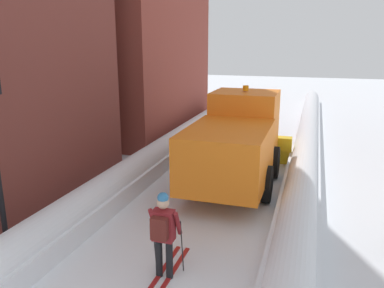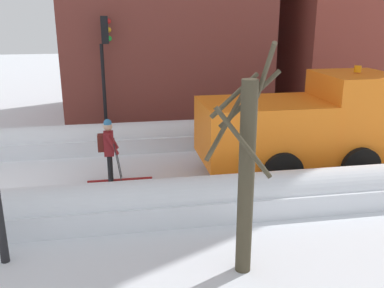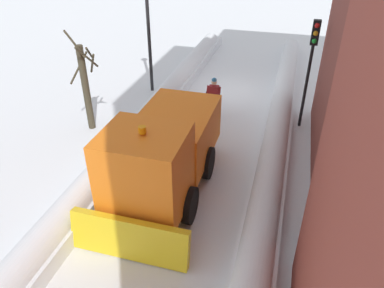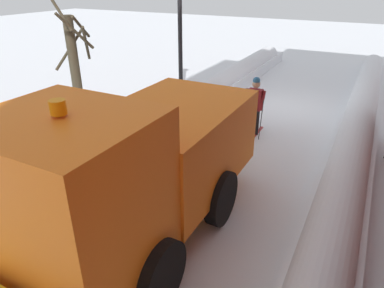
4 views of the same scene
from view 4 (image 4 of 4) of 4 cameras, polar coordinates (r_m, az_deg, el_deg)
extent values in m
cube|color=orange|center=(7.02, -2.90, 0.19)|extent=(2.30, 3.40, 1.60)
cube|color=orange|center=(5.03, -18.86, -8.02)|extent=(2.20, 2.00, 2.30)
cube|color=black|center=(4.30, -28.89, -8.24)|extent=(1.85, 0.06, 1.01)
cylinder|color=orange|center=(4.48, -21.16, 5.66)|extent=(0.20, 0.20, 0.18)
cylinder|color=black|center=(5.36, -5.17, -20.76)|extent=(0.25, 1.10, 1.10)
cylinder|color=black|center=(6.61, -22.69, -12.54)|extent=(0.25, 1.10, 1.10)
cylinder|color=black|center=(6.85, 4.83, -8.83)|extent=(0.25, 1.10, 1.10)
cylinder|color=black|center=(7.87, -10.77, -4.28)|extent=(0.25, 1.10, 1.10)
cylinder|color=black|center=(10.82, 10.56, 3.50)|extent=(0.14, 0.14, 0.82)
cylinder|color=black|center=(10.87, 9.46, 3.72)|extent=(0.14, 0.14, 0.82)
cube|color=maroon|center=(10.60, 10.31, 7.21)|extent=(0.42, 0.26, 0.62)
cube|color=#591E19|center=(10.78, 10.68, 7.67)|extent=(0.32, 0.16, 0.44)
sphere|color=tan|center=(10.46, 10.51, 9.65)|extent=(0.24, 0.24, 0.24)
sphere|color=teal|center=(10.44, 10.56, 10.18)|extent=(0.22, 0.22, 0.22)
cylinder|color=maroon|center=(10.43, 11.51, 6.98)|extent=(0.09, 0.33, 0.56)
cylinder|color=maroon|center=(10.57, 8.81, 7.46)|extent=(0.09, 0.33, 0.56)
cube|color=maroon|center=(10.75, 9.98, 1.11)|extent=(0.09, 1.80, 0.03)
cube|color=maroon|center=(10.81, 8.88, 1.34)|extent=(0.09, 1.80, 0.03)
cylinder|color=#262628|center=(10.50, 11.26, 3.87)|extent=(0.02, 0.19, 1.19)
cylinder|color=#262628|center=(10.67, 8.18, 4.46)|extent=(0.02, 0.19, 1.19)
cylinder|color=black|center=(13.43, -1.98, 18.49)|extent=(0.16, 0.16, 5.46)
cylinder|color=#413A2A|center=(10.83, -18.46, 10.14)|extent=(0.28, 0.28, 3.50)
cylinder|color=#413A2A|center=(10.64, -16.97, 15.48)|extent=(0.82, 0.92, 1.13)
cylinder|color=#413A2A|center=(10.36, -20.96, 19.69)|extent=(0.76, 0.08, 1.00)
cylinder|color=#413A2A|center=(10.98, -19.48, 14.44)|extent=(0.51, 0.88, 1.16)
cylinder|color=#413A2A|center=(10.28, -18.61, 17.10)|extent=(0.32, 1.00, 1.06)
cylinder|color=#413A2A|center=(10.48, -17.76, 17.86)|extent=(0.45, 0.92, 0.73)
camera|label=1|loc=(16.88, 9.58, 25.92)|focal=36.14mm
camera|label=2|loc=(16.90, -31.50, 22.66)|focal=39.68mm
camera|label=3|loc=(5.50, -158.00, 10.72)|focal=34.07mm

